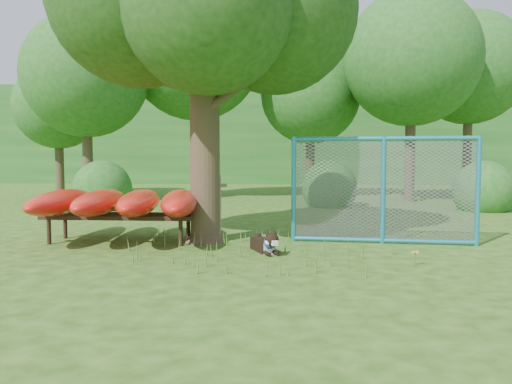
{
  "coord_description": "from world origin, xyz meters",
  "views": [
    {
      "loc": [
        0.85,
        -7.32,
        1.6
      ],
      "look_at": [
        0.2,
        1.2,
        1.0
      ],
      "focal_mm": 35.0,
      "sensor_mm": 36.0,
      "label": 1
    }
  ],
  "objects": [
    {
      "name": "bg_tree_d",
      "position": [
        5.0,
        11.0,
        5.08
      ],
      "size": [
        4.8,
        4.8,
        7.5
      ],
      "color": "#3C3020",
      "rests_on": "ground"
    },
    {
      "name": "bg_tree_a",
      "position": [
        -6.5,
        10.0,
        4.48
      ],
      "size": [
        4.4,
        4.4,
        6.7
      ],
      "color": "#3C3020",
      "rests_on": "ground"
    },
    {
      "name": "bg_tree_f",
      "position": [
        -9.0,
        13.0,
        3.73
      ],
      "size": [
        3.6,
        3.6,
        5.55
      ],
      "color": "#3C3020",
      "rests_on": "ground"
    },
    {
      "name": "kayak_rack",
      "position": [
        -2.41,
        1.78,
        0.75
      ],
      "size": [
        3.27,
        2.9,
        0.98
      ],
      "rotation": [
        0.0,
        0.0,
        0.0
      ],
      "color": "black",
      "rests_on": "ground"
    },
    {
      "name": "wooden_post",
      "position": [
        -0.58,
        2.0,
        0.67
      ],
      "size": [
        0.34,
        0.18,
        1.26
      ],
      "rotation": [
        0.0,
        0.0,
        0.34
      ],
      "color": "#665A4D",
      "rests_on": "ground"
    },
    {
      "name": "husky_dog",
      "position": [
        0.38,
        0.93,
        0.15
      ],
      "size": [
        0.55,
        0.94,
        0.44
      ],
      "rotation": [
        0.0,
        0.0,
        0.44
      ],
      "color": "black",
      "rests_on": "ground"
    },
    {
      "name": "ground",
      "position": [
        0.0,
        0.0,
        0.0
      ],
      "size": [
        80.0,
        80.0,
        0.0
      ],
      "primitive_type": "plane",
      "color": "#244B0F",
      "rests_on": "ground"
    },
    {
      "name": "shrub_right",
      "position": [
        6.5,
        8.0,
        0.0
      ],
      "size": [
        1.8,
        1.8,
        1.8
      ],
      "primitive_type": "sphere",
      "color": "#1F5B1D",
      "rests_on": "ground"
    },
    {
      "name": "bg_tree_b",
      "position": [
        -3.0,
        12.0,
        5.61
      ],
      "size": [
        5.2,
        5.2,
        8.22
      ],
      "color": "#3C3020",
      "rests_on": "ground"
    },
    {
      "name": "shrub_mid",
      "position": [
        2.0,
        9.0,
        0.0
      ],
      "size": [
        1.8,
        1.8,
        1.8
      ],
      "primitive_type": "sphere",
      "color": "#1F5B1D",
      "rests_on": "ground"
    },
    {
      "name": "bg_tree_e",
      "position": [
        8.0,
        14.0,
        5.23
      ],
      "size": [
        4.6,
        4.6,
        7.55
      ],
      "color": "#3C3020",
      "rests_on": "ground"
    },
    {
      "name": "wooded_hillside",
      "position": [
        0.0,
        28.0,
        3.0
      ],
      "size": [
        80.0,
        12.0,
        6.0
      ],
      "primitive_type": "cube",
      "color": "#1F5B1D",
      "rests_on": "ground"
    },
    {
      "name": "bg_tree_c",
      "position": [
        1.5,
        13.0,
        4.11
      ],
      "size": [
        4.0,
        4.0,
        6.12
      ],
      "color": "#3C3020",
      "rests_on": "ground"
    },
    {
      "name": "fence_section",
      "position": [
        2.49,
        2.0,
        0.99
      ],
      "size": [
        3.39,
        0.38,
        3.3
      ],
      "rotation": [
        0.0,
        0.0,
        -0.09
      ],
      "color": "teal",
      "rests_on": "ground"
    },
    {
      "name": "wildflower_clump",
      "position": [
        2.64,
        0.08,
        0.18
      ],
      "size": [
        0.11,
        0.09,
        0.23
      ],
      "rotation": [
        0.0,
        0.0,
        0.1
      ],
      "color": "#4B7C28",
      "rests_on": "ground"
    },
    {
      "name": "shrub_left",
      "position": [
        -5.0,
        7.5,
        0.0
      ],
      "size": [
        1.8,
        1.8,
        1.8
      ],
      "primitive_type": "sphere",
      "color": "#1F5B1D",
      "rests_on": "ground"
    }
  ]
}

